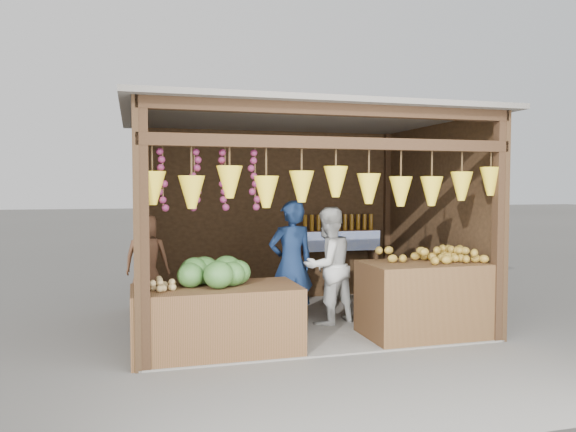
% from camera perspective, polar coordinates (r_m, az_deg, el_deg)
% --- Properties ---
extents(ground, '(80.00, 80.00, 0.00)m').
position_cam_1_polar(ground, '(7.38, 0.96, -10.76)').
color(ground, '#514F49').
rests_on(ground, ground).
extents(stall_structure, '(4.30, 3.30, 2.66)m').
position_cam_1_polar(stall_structure, '(7.12, 0.81, 2.29)').
color(stall_structure, slate).
rests_on(stall_structure, ground).
extents(back_shelf, '(1.25, 0.32, 1.32)m').
position_cam_1_polar(back_shelf, '(8.76, 5.18, -2.78)').
color(back_shelf, '#382314').
rests_on(back_shelf, ground).
extents(counter_left, '(1.74, 0.85, 0.71)m').
position_cam_1_polar(counter_left, '(6.04, -7.30, -10.43)').
color(counter_left, '#473217').
rests_on(counter_left, ground).
extents(counter_right, '(1.48, 0.85, 0.88)m').
position_cam_1_polar(counter_right, '(6.82, 13.89, -8.22)').
color(counter_right, '#452B17').
rests_on(counter_right, ground).
extents(stool, '(0.34, 0.34, 0.32)m').
position_cam_1_polar(stool, '(7.21, -14.08, -9.88)').
color(stool, black).
rests_on(stool, ground).
extents(man_standing, '(0.61, 0.43, 1.58)m').
position_cam_1_polar(man_standing, '(6.97, 0.31, -4.93)').
color(man_standing, '#132549').
rests_on(man_standing, ground).
extents(woman_standing, '(0.88, 0.79, 1.50)m').
position_cam_1_polar(woman_standing, '(7.17, 4.08, -5.07)').
color(woman_standing, silver).
rests_on(woman_standing, ground).
extents(vendor_seated, '(0.61, 0.47, 1.10)m').
position_cam_1_polar(vendor_seated, '(7.08, -14.15, -4.27)').
color(vendor_seated, brown).
rests_on(vendor_seated, stool).
extents(melon_pile, '(1.00, 0.50, 0.32)m').
position_cam_1_polar(melon_pile, '(5.99, -7.46, -5.52)').
color(melon_pile, '#1B5015').
rests_on(melon_pile, counter_left).
extents(tanfruit_pile, '(0.34, 0.40, 0.13)m').
position_cam_1_polar(tanfruit_pile, '(5.87, -12.83, -6.68)').
color(tanfruit_pile, tan).
rests_on(tanfruit_pile, counter_left).
extents(mango_pile, '(1.40, 0.64, 0.22)m').
position_cam_1_polar(mango_pile, '(6.75, 14.42, -3.63)').
color(mango_pile, '#D05B1B').
rests_on(mango_pile, counter_right).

